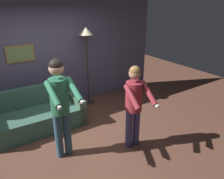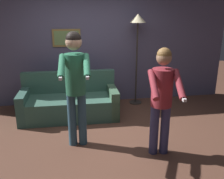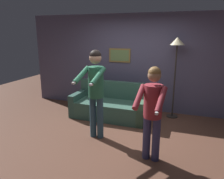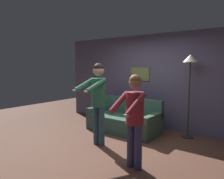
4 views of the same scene
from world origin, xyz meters
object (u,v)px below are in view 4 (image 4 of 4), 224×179
object	(u,v)px
torchiere_lamp	(190,68)
person_standing_left	(98,96)
couch	(124,121)
person_standing_right	(134,113)

from	to	relation	value
torchiere_lamp	person_standing_left	xyz separation A→B (m)	(-1.38, -1.71, -0.59)
couch	torchiere_lamp	bearing A→B (deg)	19.34
person_standing_left	person_standing_right	size ratio (longest dim) A/B	1.12
person_standing_left	couch	bearing A→B (deg)	96.08
couch	person_standing_right	xyz separation A→B (m)	(1.32, -1.62, 0.67)
torchiere_lamp	person_standing_left	distance (m)	2.27
torchiere_lamp	couch	bearing A→B (deg)	-160.66
person_standing_left	person_standing_right	world-z (taller)	person_standing_left
couch	person_standing_right	world-z (taller)	person_standing_right
couch	torchiere_lamp	xyz separation A→B (m)	(1.51, 0.53, 1.41)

